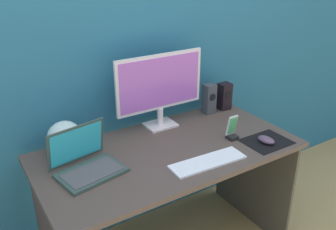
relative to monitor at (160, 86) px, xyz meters
name	(u,v)px	position (x,y,z in m)	size (l,w,h in m)	color
wall_back	(128,39)	(-0.11, 0.16, 0.26)	(6.00, 0.04, 2.50)	#236081
desk	(168,174)	(-0.11, -0.26, -0.41)	(1.39, 0.71, 0.74)	#493C36
monitor	(160,86)	(0.00, 0.00, 0.00)	(0.56, 0.14, 0.44)	silver
speaker_right	(224,96)	(0.49, 0.00, -0.16)	(0.08, 0.07, 0.18)	black
speaker_near_monitor	(209,99)	(0.36, 0.00, -0.15)	(0.07, 0.07, 0.19)	#383D43
laptop	(86,163)	(-0.55, -0.24, -0.21)	(0.34, 0.29, 0.21)	#324440
fishbowl	(65,138)	(-0.58, -0.02, -0.17)	(0.18, 0.18, 0.18)	silver
keyboard_external	(208,162)	(-0.02, -0.49, -0.25)	(0.40, 0.12, 0.01)	white
mousepad	(267,142)	(0.39, -0.49, -0.25)	(0.25, 0.20, 0.00)	black
mouse	(266,140)	(0.37, -0.50, -0.23)	(0.06, 0.10, 0.04)	#57415A
phone_in_dock	(232,131)	(0.25, -0.35, -0.20)	(0.06, 0.05, 0.14)	black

